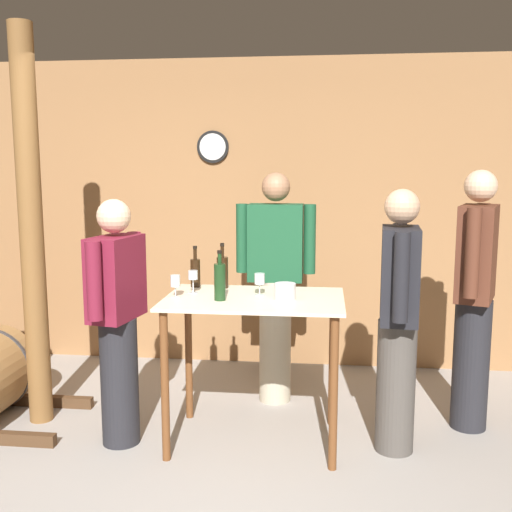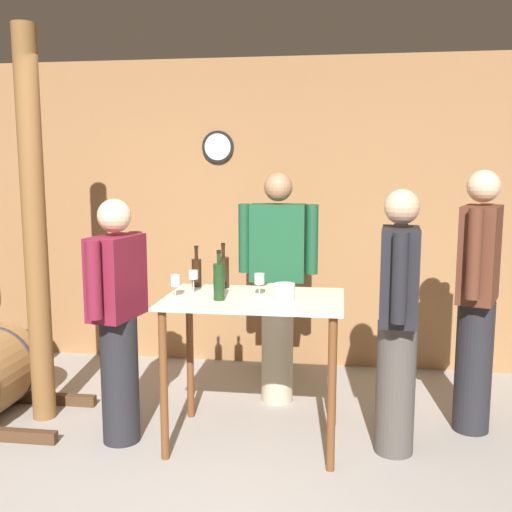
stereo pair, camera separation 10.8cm
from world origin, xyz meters
name	(u,v)px [view 2 (the right image)]	position (x,y,z in m)	size (l,w,h in m)	color
back_wall	(257,215)	(0.00, 2.49, 1.35)	(8.40, 0.08, 2.70)	#996B42
tasting_table	(254,325)	(0.21, 0.88, 0.78)	(1.13, 0.75, 0.96)	beige
wooden_post	(35,229)	(-1.32, 1.04, 1.35)	(0.16, 0.16, 2.70)	brown
wine_bottle_far_left	(197,271)	(-0.23, 1.17, 1.06)	(0.07, 0.07, 0.28)	black
wine_bottle_left	(223,271)	(-0.04, 1.15, 1.07)	(0.08, 0.08, 0.31)	black
wine_bottle_center	(219,280)	(0.01, 0.78, 1.08)	(0.07, 0.07, 0.31)	#193819
wine_glass_near_left	(175,281)	(-0.28, 0.83, 1.06)	(0.06, 0.06, 0.14)	silver
wine_glass_near_center	(193,276)	(-0.20, 0.97, 1.07)	(0.06, 0.06, 0.15)	silver
wine_glass_near_right	(259,280)	(0.24, 0.94, 1.06)	(0.07, 0.07, 0.14)	silver
ice_bucket	(284,292)	(0.41, 0.85, 1.01)	(0.13, 0.13, 0.10)	silver
person_host	(118,317)	(-0.64, 0.76, 0.83)	(0.29, 0.58, 1.58)	#232328
person_visitor_with_scarf	(477,296)	(1.65, 1.26, 0.93)	(0.34, 0.56, 1.75)	#232328
person_visitor_bearded	(278,282)	(0.29, 1.59, 0.92)	(0.59, 0.24, 1.73)	#B7AD93
person_visitor_near_door	(398,317)	(1.10, 0.86, 0.87)	(0.25, 0.59, 1.64)	#4C4742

